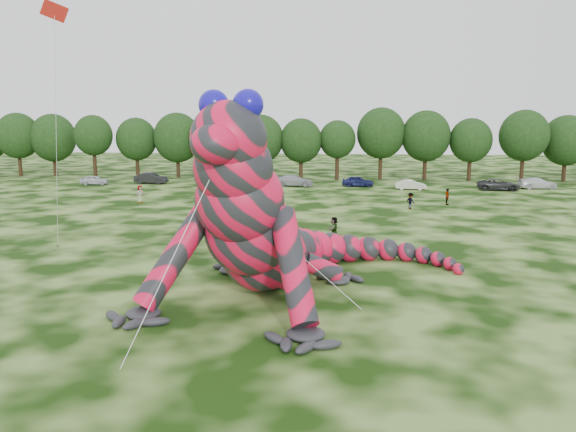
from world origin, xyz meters
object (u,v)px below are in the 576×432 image
Objects in this scene: flying_kite at (55,31)px; spectator_4 at (140,194)px; car_1 at (151,178)px; car_6 at (499,185)px; tree_14 at (566,148)px; car_0 at (95,180)px; tree_13 at (523,146)px; car_3 at (294,181)px; car_4 at (358,181)px; tree_12 at (470,150)px; tree_6 at (211,147)px; car_5 at (411,185)px; tree_3 at (94,146)px; tree_7 at (261,147)px; tree_10 at (381,144)px; tree_1 at (19,145)px; car_2 at (234,180)px; tree_11 at (426,145)px; spectator_0 at (201,208)px; inflatable_gecko at (271,193)px; car_7 at (537,183)px; spectator_2 at (411,201)px; tree_5 at (177,145)px; tree_2 at (54,145)px; spectator_1 at (230,209)px; tree_9 at (337,150)px; tree_4 at (137,147)px; tree_8 at (301,149)px; spectator_5 at (334,229)px.

flying_kite is 28.28m from spectator_4.
car_1 reaches higher than car_6.
car_0 is at bearing -170.41° from tree_14.
tree_13 reaches higher than car_3.
spectator_4 is (-23.34, -17.22, 0.23)m from car_4.
tree_12 is at bearing -76.60° from car_1.
tree_6 is 30.11m from car_5.
car_6 is at bearing -9.98° from tree_3.
tree_10 is at bearing 5.80° from tree_7.
car_4 is at bearing -94.61° from car_0.
car_2 is at bearing -14.66° from tree_1.
tree_11 is at bearing -15.17° from car_5.
spectator_0 is at bearing -132.59° from tree_12.
car_7 is (28.30, 45.62, -4.32)m from inflatable_gecko.
tree_5 is at bearing 5.85° from spectator_2.
tree_13 is (50.26, -1.31, 0.17)m from tree_5.
tree_14 is at bearing 4.18° from tree_12.
car_6 is at bearing -119.66° from tree_13.
tree_5 is at bearing -45.46° from car_0.
car_1 is (-22.82, 46.42, -4.29)m from inflatable_gecko.
tree_2 is 1.07× the size of tree_12.
tree_6 reaches higher than spectator_1.
inflatable_gecko is 55.53m from tree_6.
tree_3 reaches higher than car_6.
car_1 is 2.49× the size of spectator_1.
tree_5 is 9.57m from car_1.
tree_9 reaches higher than car_3.
inflatable_gecko is 2.13× the size of tree_7.
car_7 is 2.72× the size of spectator_1.
tree_11 is 13.97m from car_4.
tree_13 is 40.77m from car_2.
tree_13 is 20.17m from car_5.
tree_4 is 1.01× the size of tree_8.
car_2 is (-39.64, -8.45, -4.35)m from tree_13.
inflatable_gecko reaches higher than tree_4.
car_1 is 0.89× the size of car_3.
tree_10 reaches higher than car_5.
spectator_5 is (-5.95, -43.32, -4.36)m from tree_10.
tree_11 is at bearing 3.84° from tree_8.
spectator_4 reaches higher than car_7.
spectator_2 is (40.29, -17.00, 0.17)m from car_0.
tree_7 is at bearing 64.19° from car_5.
car_3 is at bearing -165.61° from tree_14.
tree_10 is at bearing -40.43° from spectator_2.
tree_5 is at bearing 44.42° from car_2.
car_3 is 1.22× the size of car_4.
car_2 is (-26.30, -9.52, -4.32)m from tree_11.
tree_11 is 44.86m from spectator_5.
tree_10 is 21.96m from car_7.
tree_12 is 45.61m from spectator_0.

